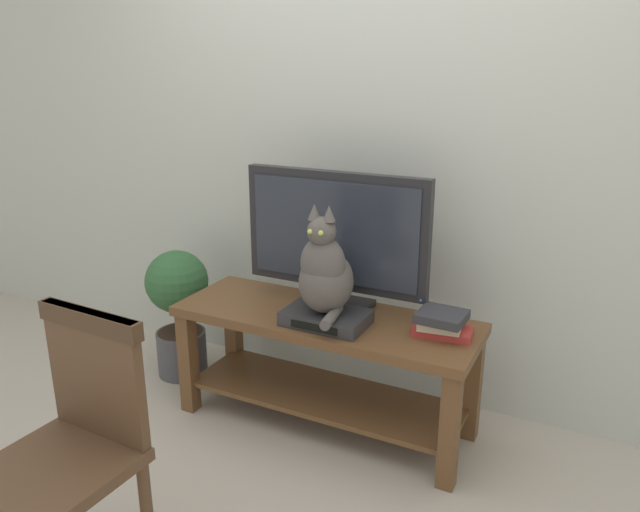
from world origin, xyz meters
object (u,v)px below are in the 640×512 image
object	(u,v)px
cat	(325,273)
book_stack	(442,324)
media_box	(326,318)
potted_plant	(179,306)
tv_stand	(325,349)
wooden_chair	(74,436)
tv	(335,237)

from	to	relation	value
cat	book_stack	distance (m)	0.52
media_box	potted_plant	xyz separation A→B (m)	(-0.95, 0.17, -0.18)
cat	potted_plant	size ratio (longest dim) A/B	0.68
tv_stand	potted_plant	distance (m)	0.91
cat	wooden_chair	distance (m)	1.13
book_stack	wooden_chair	bearing A→B (deg)	-124.74
tv_stand	wooden_chair	world-z (taller)	wooden_chair
tv	media_box	distance (m)	0.36
tv	book_stack	distance (m)	0.60
media_box	tv_stand	bearing A→B (deg)	118.53
tv	media_box	xyz separation A→B (m)	(0.05, -0.19, -0.31)
tv_stand	potted_plant	xyz separation A→B (m)	(-0.91, 0.09, 0.01)
media_box	book_stack	xyz separation A→B (m)	(0.47, 0.11, 0.02)
tv_stand	potted_plant	bearing A→B (deg)	174.63
tv_stand	cat	bearing A→B (deg)	-64.22
media_box	book_stack	size ratio (longest dim) A/B	1.42
tv	potted_plant	xyz separation A→B (m)	(-0.91, -0.02, -0.49)
cat	wooden_chair	bearing A→B (deg)	-107.94
tv_stand	potted_plant	world-z (taller)	potted_plant
media_box	cat	distance (m)	0.21
cat	book_stack	size ratio (longest dim) A/B	1.90
potted_plant	book_stack	bearing A→B (deg)	-2.58
tv_stand	media_box	bearing A→B (deg)	-61.47
tv	cat	distance (m)	0.23
tv	media_box	size ratio (longest dim) A/B	2.43
tv_stand	tv	world-z (taller)	tv
tv	book_stack	size ratio (longest dim) A/B	3.46
tv	potted_plant	bearing A→B (deg)	-179.02
wooden_chair	tv_stand	bearing A→B (deg)	75.87
media_box	wooden_chair	distance (m)	1.11
media_box	wooden_chair	size ratio (longest dim) A/B	0.39
tv	cat	size ratio (longest dim) A/B	1.82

